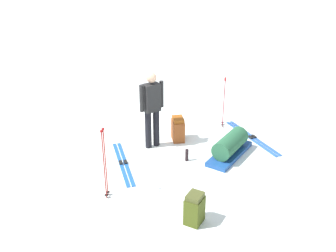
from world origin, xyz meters
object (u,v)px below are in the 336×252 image
Objects in this scene: gear_sled at (230,146)px; skier_standing at (152,106)px; backpack_large_dark at (194,209)px; ski_pair_near at (123,163)px; thermos_bottle at (187,155)px; ski_poles_planted_near at (105,160)px; ski_poles_planted_far at (224,100)px; backpack_bright at (178,129)px; ski_pair_far at (252,138)px.

skier_standing is at bearing -79.15° from gear_sled.
backpack_large_dark is at bearing 3.43° from gear_sled.
gear_sled reaches higher than ski_pair_near.
thermos_bottle is (-0.67, 1.13, 0.12)m from ski_pair_near.
skier_standing reaches higher than ski_poles_planted_near.
ski_poles_planted_near is at bearing -89.74° from backpack_large_dark.
skier_standing is at bearing -32.89° from ski_poles_planted_far.
ski_poles_planted_near is at bearing -14.03° from ski_poles_planted_far.
backpack_bright is 1.40m from ski_poles_planted_far.
backpack_bright is at bearing -98.40° from gear_sled.
ski_pair_near is at bearing -42.65° from ski_pair_far.
skier_standing reaches higher than gear_sled.
ski_pair_near is at bearing -162.91° from ski_poles_planted_near.
backpack_large_dark is 0.38× the size of gear_sled.
ski_poles_planted_far is (-1.65, 1.07, -0.27)m from skier_standing.
backpack_large_dark is at bearing 29.29° from backpack_bright.
skier_standing is 2.50m from ski_pair_far.
backpack_bright is at bearing -150.71° from backpack_large_dark.
ski_pair_far is 3.36m from backpack_large_dark.
thermos_bottle is (0.78, 0.55, -0.14)m from backpack_bright.
skier_standing reaches higher than backpack_large_dark.
ski_pair_near is 5.58× the size of thermos_bottle.
skier_standing is 6.54× the size of thermos_bottle.
backpack_bright is at bearing -30.86° from ski_poles_planted_far.
ski_poles_planted_near reaches higher than ski_poles_planted_far.
skier_standing is 0.94m from backpack_bright.
ski_poles_planted_near reaches higher than gear_sled.
ski_pair_near is 1.08× the size of ski_poles_planted_near.
thermos_bottle is (-1.76, -0.87, -0.13)m from backpack_large_dark.
thermos_bottle is (0.59, -0.73, -0.09)m from gear_sled.
skier_standing is 3.06× the size of backpack_bright.
backpack_large_dark is at bearing 61.42° from ski_pair_near.
ski_poles_planted_far is (-0.33, -0.83, 0.68)m from ski_pair_far.
ski_pair_far is 6.11× the size of thermos_bottle.
thermos_bottle is at bearing 156.01° from ski_poles_planted_near.
ski_pair_near is 1.36m from ski_poles_planted_near.
ski_poles_planted_far is at bearing -111.84° from ski_pair_far.
ski_pair_far is at bearing 148.89° from thermos_bottle.
backpack_large_dark is 0.44× the size of ski_poles_planted_far.
skier_standing is 2.05m from ski_poles_planted_near.
skier_standing is 3.15× the size of backpack_large_dark.
ski_poles_planted_near reaches higher than backpack_bright.
ski_pair_near is 2.96m from ski_poles_planted_far.
gear_sled is (0.19, 1.28, -0.05)m from backpack_bright.
gear_sled is 5.49× the size of thermos_bottle.
skier_standing is 1.38× the size of ski_poles_planted_far.
ski_pair_near is (0.94, -0.19, -0.94)m from skier_standing.
thermos_bottle is at bearing 74.07° from skier_standing.
skier_standing is at bearing -175.86° from ski_poles_planted_near.
ski_pair_near is 1.17× the size of ski_poles_planted_far.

